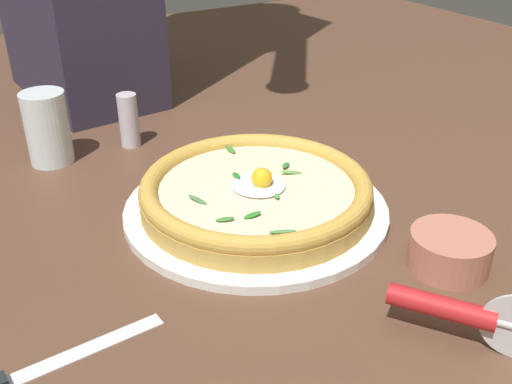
# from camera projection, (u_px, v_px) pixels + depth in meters

# --- Properties ---
(ground_plane) EXTENTS (2.40, 2.40, 0.03)m
(ground_plane) POSITION_uv_depth(u_px,v_px,m) (243.00, 240.00, 0.76)
(ground_plane) COLOR brown
(ground_plane) RESTS_ON ground
(pizza_plate) EXTENTS (0.35, 0.35, 0.01)m
(pizza_plate) POSITION_uv_depth(u_px,v_px,m) (256.00, 209.00, 0.79)
(pizza_plate) COLOR white
(pizza_plate) RESTS_ON ground
(pizza) EXTENTS (0.30, 0.30, 0.06)m
(pizza) POSITION_uv_depth(u_px,v_px,m) (256.00, 191.00, 0.78)
(pizza) COLOR gold
(pizza) RESTS_ON pizza_plate
(side_bowl) EXTENTS (0.09, 0.09, 0.04)m
(side_bowl) POSITION_uv_depth(u_px,v_px,m) (450.00, 251.00, 0.68)
(side_bowl) COLOR #BA715A
(side_bowl) RESTS_ON ground
(pizza_cutter) EXTENTS (0.14, 0.10, 0.07)m
(pizza_cutter) POSITION_uv_depth(u_px,v_px,m) (460.00, 312.00, 0.56)
(pizza_cutter) COLOR silver
(pizza_cutter) RESTS_ON ground
(drinking_glass) EXTENTS (0.07, 0.07, 0.11)m
(drinking_glass) POSITION_uv_depth(u_px,v_px,m) (48.00, 133.00, 0.91)
(drinking_glass) COLOR silver
(drinking_glass) RESTS_ON ground
(pepper_shaker) EXTENTS (0.03, 0.03, 0.09)m
(pepper_shaker) POSITION_uv_depth(u_px,v_px,m) (129.00, 120.00, 0.96)
(pepper_shaker) COLOR silver
(pepper_shaker) RESTS_ON ground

